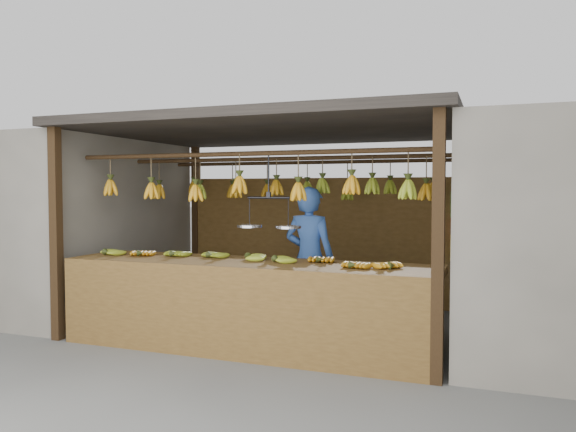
% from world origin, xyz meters
% --- Properties ---
extents(ground, '(80.00, 80.00, 0.00)m').
position_xyz_m(ground, '(0.00, 0.00, 0.00)').
color(ground, '#5B5B57').
extents(stall, '(4.30, 3.30, 2.40)m').
position_xyz_m(stall, '(0.00, 0.33, 1.97)').
color(stall, black).
rests_on(stall, ground).
extents(neighbor_left, '(3.00, 3.00, 2.30)m').
position_xyz_m(neighbor_left, '(-3.60, 0.00, 1.15)').
color(neighbor_left, slate).
rests_on(neighbor_left, ground).
extents(counter, '(3.87, 0.88, 0.96)m').
position_xyz_m(counter, '(0.08, -1.23, 0.72)').
color(counter, brown).
rests_on(counter, ground).
extents(hanging_bananas, '(3.62, 2.23, 0.38)m').
position_xyz_m(hanging_bananas, '(0.00, 0.00, 1.63)').
color(hanging_bananas, orange).
rests_on(hanging_bananas, ground).
extents(balance_scale, '(0.68, 0.26, 0.76)m').
position_xyz_m(balance_scale, '(0.27, -1.00, 1.30)').
color(balance_scale, black).
rests_on(balance_scale, ground).
extents(vendor, '(0.65, 0.46, 1.67)m').
position_xyz_m(vendor, '(0.42, -0.12, 0.83)').
color(vendor, '#3359A5').
rests_on(vendor, ground).
extents(bag_bundles, '(0.08, 0.26, 1.28)m').
position_xyz_m(bag_bundles, '(1.94, 1.35, 0.98)').
color(bag_bundles, '#199926').
rests_on(bag_bundles, ground).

